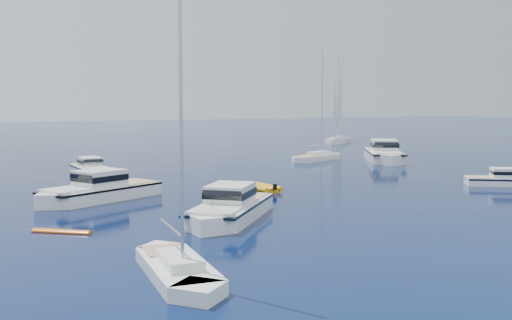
% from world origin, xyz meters
% --- Properties ---
extents(ground, '(400.00, 400.00, 0.00)m').
position_xyz_m(ground, '(0.00, 0.00, 0.00)').
color(ground, '#082151').
rests_on(ground, ground).
extents(motor_cruiser_left, '(9.10, 9.53, 2.65)m').
position_xyz_m(motor_cruiser_left, '(-6.49, 14.14, 0.00)').
color(motor_cruiser_left, silver).
rests_on(motor_cruiser_left, ground).
extents(motor_cruiser_centre, '(10.72, 7.35, 2.72)m').
position_xyz_m(motor_cruiser_centre, '(-11.71, 24.63, 0.00)').
color(motor_cruiser_centre, silver).
rests_on(motor_cruiser_centre, ground).
extents(motor_cruiser_far_r, '(6.97, 5.87, 1.85)m').
position_xyz_m(motor_cruiser_far_r, '(19.74, 16.47, 0.00)').
color(motor_cruiser_far_r, white).
rests_on(motor_cruiser_far_r, ground).
extents(motor_cruiser_distant, '(9.54, 12.21, 3.17)m').
position_xyz_m(motor_cruiser_distant, '(24.34, 37.30, 0.00)').
color(motor_cruiser_distant, silver).
rests_on(motor_cruiser_distant, ground).
extents(motor_cruiser_horizon, '(2.74, 8.12, 2.11)m').
position_xyz_m(motor_cruiser_horizon, '(-8.88, 40.05, 0.00)').
color(motor_cruiser_horizon, silver).
rests_on(motor_cruiser_horizon, ground).
extents(sailboat_fore, '(3.11, 8.71, 12.53)m').
position_xyz_m(sailboat_fore, '(-13.09, 4.87, 0.00)').
color(sailboat_fore, silver).
rests_on(sailboat_fore, ground).
extents(sailboat_centre, '(9.76, 5.94, 14.02)m').
position_xyz_m(sailboat_centre, '(17.74, 41.53, 0.00)').
color(sailboat_centre, silver).
rests_on(sailboat_centre, ground).
extents(sailboat_sails_far, '(9.92, 9.31, 15.89)m').
position_xyz_m(sailboat_sails_far, '(37.98, 65.53, 0.00)').
color(sailboat_sails_far, white).
rests_on(sailboat_sails_far, ground).
extents(tender_yellow, '(2.43, 3.93, 0.95)m').
position_xyz_m(tender_yellow, '(0.52, 23.37, 0.00)').
color(tender_yellow, orange).
rests_on(tender_yellow, ground).
extents(kayak_orange, '(2.86, 2.50, 0.30)m').
position_xyz_m(kayak_orange, '(-15.74, 15.16, 0.00)').
color(kayak_orange, orange).
rests_on(kayak_orange, ground).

